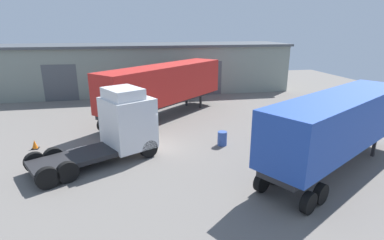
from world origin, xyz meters
TOP-DOWN VIEW (x-y plane):
  - ground_plane at (0.00, 0.00)m, footprint 60.00×60.00m
  - warehouse_building at (0.00, 17.42)m, footprint 34.17×7.35m
  - tractor_unit_white at (-1.29, -0.87)m, footprint 6.89×5.31m
  - container_trailer_white at (9.50, -4.62)m, footprint 10.69×7.66m
  - container_trailer_orange at (2.02, 6.50)m, footprint 10.69×10.19m
  - gravel_pile at (11.41, 4.82)m, footprint 3.08×3.08m
  - oil_drum at (4.82, -0.37)m, footprint 0.58×0.58m
  - traffic_cone at (-6.45, 1.27)m, footprint 0.40×0.40m

SIDE VIEW (x-z plane):
  - ground_plane at x=0.00m, z-range 0.00..0.00m
  - traffic_cone at x=-6.45m, z-range -0.02..0.53m
  - oil_drum at x=4.82m, z-range 0.00..0.88m
  - gravel_pile at x=11.41m, z-range 0.00..1.05m
  - tractor_unit_white at x=-1.29m, z-range -0.12..3.78m
  - container_trailer_white at x=9.50m, z-range 0.56..4.46m
  - warehouse_building at x=0.00m, z-range 0.01..5.28m
  - container_trailer_orange at x=2.02m, z-range 0.56..4.74m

